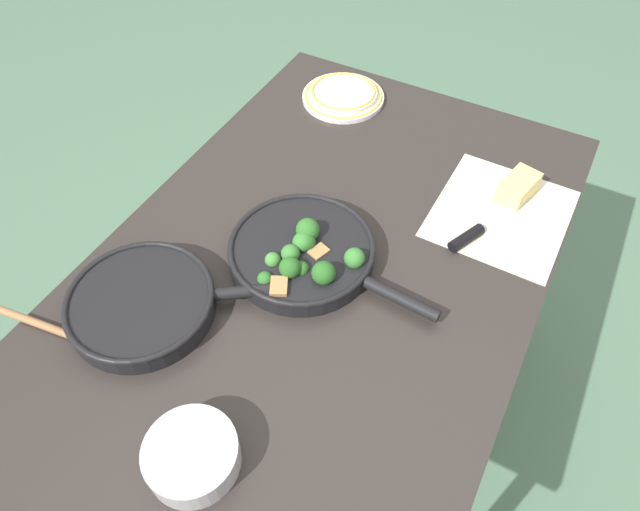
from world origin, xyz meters
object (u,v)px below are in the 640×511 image
skillet_broccoli (304,253)px  cheese_block (518,188)px  skillet_eggs (143,303)px  dinner_plate_stack (343,95)px  grater_knife (480,229)px  wooden_spoon (60,331)px  prep_bowl_steel (192,456)px

skillet_broccoli → cheese_block: bearing=53.9°
skillet_broccoli → cheese_block: skillet_broccoli is taller
skillet_broccoli → skillet_eggs: bearing=-125.6°
dinner_plate_stack → skillet_broccoli: bearing=-161.3°
skillet_broccoli → grater_knife: size_ratio=1.89×
wooden_spoon → prep_bowl_steel: bearing=-19.5°
skillet_eggs → cheese_block: size_ratio=3.33×
wooden_spoon → grater_knife: 0.84m
grater_knife → cheese_block: cheese_block is taller
wooden_spoon → cheese_block: (0.74, -0.62, 0.02)m
wooden_spoon → prep_bowl_steel: (-0.07, -0.35, 0.02)m
skillet_broccoli → grater_knife: 0.37m
grater_knife → dinner_plate_stack: bearing=82.8°
skillet_broccoli → prep_bowl_steel: skillet_broccoli is taller
grater_knife → prep_bowl_steel: (-0.67, 0.24, 0.02)m
skillet_eggs → dinner_plate_stack: bearing=52.6°
skillet_broccoli → cheese_block: size_ratio=4.02×
wooden_spoon → dinner_plate_stack: dinner_plate_stack is taller
skillet_eggs → prep_bowl_steel: prep_bowl_steel is taller
skillet_broccoli → cheese_block: 0.50m
dinner_plate_stack → cheese_block: bearing=-106.0°
skillet_eggs → cheese_block: cheese_block is taller
dinner_plate_stack → prep_bowl_steel: bearing=-166.7°
grater_knife → prep_bowl_steel: 0.71m
skillet_broccoli → grater_knife: bearing=44.1°
cheese_block → dinner_plate_stack: bearing=74.0°
skillet_broccoli → dinner_plate_stack: (0.52, 0.18, -0.01)m
skillet_broccoli → dinner_plate_stack: size_ratio=2.08×
skillet_broccoli → dinner_plate_stack: 0.55m
skillet_broccoli → wooden_spoon: bearing=-126.4°
dinner_plate_stack → prep_bowl_steel: size_ratio=1.46×
skillet_eggs → grater_knife: bearing=9.4°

